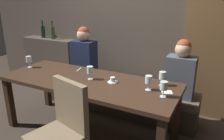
% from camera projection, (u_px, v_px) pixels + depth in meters
% --- Properties ---
extents(ground, '(9.00, 9.00, 0.00)m').
position_uv_depth(ground, '(89.00, 132.00, 2.91)').
color(ground, '#382D26').
extents(back_wall_tiled, '(6.00, 0.12, 3.00)m').
position_uv_depth(back_wall_tiled, '(129.00, 10.00, 3.46)').
color(back_wall_tiled, brown).
rests_on(back_wall_tiled, ground).
extents(arched_door, '(0.90, 0.05, 2.55)m').
position_uv_depth(arched_door, '(222.00, 24.00, 2.85)').
color(arched_door, brown).
rests_on(arched_door, ground).
extents(back_counter, '(1.10, 0.28, 0.95)m').
position_uv_depth(back_counter, '(51.00, 62.00, 4.31)').
color(back_counter, '#494138').
rests_on(back_counter, ground).
extents(dining_table, '(2.20, 0.84, 0.74)m').
position_uv_depth(dining_table, '(88.00, 86.00, 2.70)').
color(dining_table, '#342217').
rests_on(dining_table, ground).
extents(banquette_bench, '(2.50, 0.44, 0.45)m').
position_uv_depth(banquette_bench, '(113.00, 96.00, 3.42)').
color(banquette_bench, '#40352A').
rests_on(banquette_bench, ground).
extents(chair_near_side, '(0.54, 0.54, 0.98)m').
position_uv_depth(chair_near_side, '(62.00, 126.00, 2.04)').
color(chair_near_side, '#3D281C').
rests_on(chair_near_side, ground).
extents(diner_redhead, '(0.36, 0.24, 0.82)m').
position_uv_depth(diner_redhead, '(84.00, 54.00, 3.47)').
color(diner_redhead, '#192342').
rests_on(diner_redhead, banquette_bench).
extents(diner_bearded, '(0.36, 0.24, 0.76)m').
position_uv_depth(diner_bearded, '(181.00, 70.00, 2.81)').
color(diner_bearded, '#4C515B').
rests_on(diner_bearded, banquette_bench).
extents(wine_bottle_dark_red, '(0.08, 0.08, 0.33)m').
position_uv_depth(wine_bottle_dark_red, '(43.00, 31.00, 4.21)').
color(wine_bottle_dark_red, black).
rests_on(wine_bottle_dark_red, back_counter).
extents(wine_bottle_pale_label, '(0.08, 0.08, 0.33)m').
position_uv_depth(wine_bottle_pale_label, '(53.00, 33.00, 4.07)').
color(wine_bottle_pale_label, '#384728').
rests_on(wine_bottle_pale_label, back_counter).
extents(wine_glass_near_right, '(0.08, 0.08, 0.16)m').
position_uv_depth(wine_glass_near_right, '(29.00, 60.00, 3.11)').
color(wine_glass_near_right, silver).
rests_on(wine_glass_near_right, dining_table).
extents(wine_glass_end_right, '(0.08, 0.08, 0.16)m').
position_uv_depth(wine_glass_end_right, '(164.00, 86.00, 2.19)').
color(wine_glass_end_right, silver).
rests_on(wine_glass_end_right, dining_table).
extents(wine_glass_near_left, '(0.08, 0.08, 0.16)m').
position_uv_depth(wine_glass_near_left, '(149.00, 80.00, 2.35)').
color(wine_glass_near_left, silver).
rests_on(wine_glass_near_left, dining_table).
extents(wine_glass_center_front, '(0.08, 0.08, 0.16)m').
position_uv_depth(wine_glass_center_front, '(90.00, 70.00, 2.66)').
color(wine_glass_center_front, silver).
rests_on(wine_glass_center_front, dining_table).
extents(wine_glass_end_left, '(0.08, 0.08, 0.16)m').
position_uv_depth(wine_glass_end_left, '(162.00, 76.00, 2.47)').
color(wine_glass_end_left, silver).
rests_on(wine_glass_end_left, dining_table).
extents(espresso_cup, '(0.12, 0.12, 0.06)m').
position_uv_depth(espresso_cup, '(113.00, 80.00, 2.59)').
color(espresso_cup, white).
rests_on(espresso_cup, dining_table).
extents(fork_on_table, '(0.06, 0.17, 0.01)m').
position_uv_depth(fork_on_table, '(79.00, 69.00, 3.04)').
color(fork_on_table, silver).
rests_on(fork_on_table, dining_table).
extents(folded_napkin, '(0.14, 0.14, 0.01)m').
position_uv_depth(folded_napkin, '(167.00, 92.00, 2.31)').
color(folded_napkin, silver).
rests_on(folded_napkin, dining_table).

